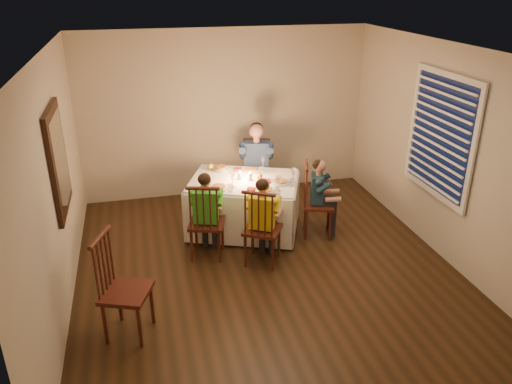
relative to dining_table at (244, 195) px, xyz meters
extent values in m
plane|color=black|center=(0.04, -1.06, -0.54)|extent=(5.00, 5.00, 0.00)
cube|color=beige|center=(-2.21, -1.06, 0.76)|extent=(0.02, 5.00, 2.60)
cube|color=beige|center=(2.29, -1.06, 0.76)|extent=(0.02, 5.00, 2.60)
cube|color=beige|center=(0.04, 1.44, 0.76)|extent=(4.50, 0.02, 2.60)
plane|color=white|center=(0.04, -1.06, 2.06)|extent=(5.00, 5.00, 0.00)
cube|color=white|center=(0.00, 0.00, 0.20)|extent=(1.69, 1.47, 0.04)
cube|color=white|center=(0.19, 0.48, -0.16)|extent=(1.36, 0.56, 0.70)
cube|color=white|center=(-0.19, -0.48, -0.16)|extent=(1.36, 0.56, 0.70)
cube|color=white|center=(0.67, -0.27, -0.16)|extent=(0.41, 0.98, 0.70)
cube|color=white|center=(-0.67, 0.27, -0.16)|extent=(0.41, 0.98, 0.70)
cylinder|color=silver|center=(0.16, 0.29, 0.23)|extent=(0.34, 0.34, 0.02)
cylinder|color=silver|center=(-0.38, -0.20, 0.23)|extent=(0.34, 0.34, 0.02)
cylinder|color=silver|center=(0.18, -0.44, 0.23)|extent=(0.34, 0.34, 0.02)
cylinder|color=silver|center=(0.45, -0.22, 0.23)|extent=(0.34, 0.34, 0.02)
cylinder|color=silver|center=(-0.05, 0.02, 0.27)|extent=(0.06, 0.06, 0.10)
cylinder|color=silver|center=(0.08, -0.03, 0.27)|extent=(0.06, 0.06, 0.10)
sphere|color=yellow|center=(-0.37, 0.48, 0.26)|extent=(0.09, 0.09, 0.09)
sphere|color=orange|center=(0.21, -0.03, 0.26)|extent=(0.08, 0.08, 0.08)
imported|color=silver|center=(-0.24, 0.40, 0.24)|extent=(0.29, 0.29, 0.05)
cube|color=black|center=(-2.18, -0.76, 0.96)|extent=(0.05, 0.95, 1.15)
cube|color=white|center=(-2.15, -0.76, 0.96)|extent=(0.01, 0.78, 0.98)
cube|color=#0C1433|center=(2.27, -0.96, 0.96)|extent=(0.01, 1.20, 1.40)
cube|color=white|center=(2.25, -0.96, 0.96)|extent=(0.03, 1.34, 1.54)
camera|label=1|loc=(-1.34, -6.09, 2.78)|focal=35.00mm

